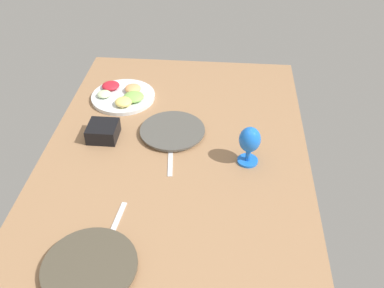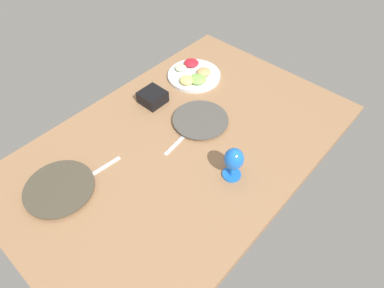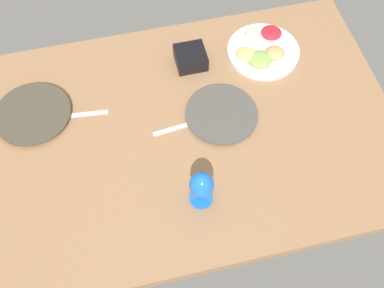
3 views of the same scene
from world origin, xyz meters
TOP-DOWN VIEW (x-y plane):
  - ground_plane at (0.00, 0.00)cm, footprint 160.00×104.00cm
  - dinner_plate_left at (-16.23, -2.64)cm, footprint 27.00×27.00cm
  - dinner_plate_right at (51.82, -18.66)cm, footprint 28.25×28.25cm
  - fruit_platter at (-40.38, -28.47)cm, footprint 29.28×29.28cm
  - hurricane_glass_blue at (-0.87, 28.18)cm, footprint 8.13×8.13cm
  - square_bowl_black at (-11.04, -30.39)cm, footprint 11.87×11.87cm
  - fork_by_left_plate at (1.10, -1.34)cm, footprint 18.09×3.71cm
  - fork_by_right_plate at (33.43, -15.12)cm, footprint 18.09×3.60cm

SIDE VIEW (x-z plane):
  - ground_plane at x=0.00cm, z-range -4.00..0.00cm
  - fork_by_left_plate at x=1.10cm, z-range 0.00..0.60cm
  - fork_by_right_plate at x=33.43cm, z-range 0.00..0.60cm
  - dinner_plate_left at x=-16.23cm, z-range 0.04..2.02cm
  - dinner_plate_right at x=51.82cm, z-range 0.05..2.41cm
  - fruit_platter at x=-40.38cm, z-range -0.73..4.27cm
  - square_bowl_black at x=-11.04cm, z-range 0.35..6.52cm
  - hurricane_glass_blue at x=-0.87cm, z-range 1.82..17.65cm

